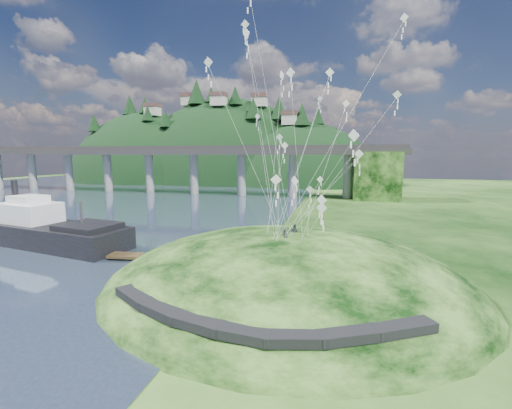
# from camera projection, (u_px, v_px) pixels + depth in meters

# --- Properties ---
(ground) EXTENTS (320.00, 320.00, 0.00)m
(ground) POSITION_uv_depth(u_px,v_px,m) (200.00, 284.00, 32.62)
(ground) COLOR black
(ground) RESTS_ON ground
(grass_hill) EXTENTS (36.00, 32.00, 13.00)m
(grass_hill) POSITION_uv_depth(u_px,v_px,m) (286.00, 299.00, 32.84)
(grass_hill) COLOR black
(grass_hill) RESTS_ON ground
(footpath) EXTENTS (22.29, 5.84, 0.83)m
(footpath) POSITION_uv_depth(u_px,v_px,m) (249.00, 321.00, 21.18)
(footpath) COLOR black
(footpath) RESTS_ON ground
(bridge) EXTENTS (160.00, 11.00, 15.00)m
(bridge) POSITION_uv_depth(u_px,v_px,m) (210.00, 163.00, 104.82)
(bridge) COLOR #2D2B2B
(bridge) RESTS_ON ground
(far_ridge) EXTENTS (153.00, 70.00, 94.50)m
(far_ridge) POSITION_uv_depth(u_px,v_px,m) (218.00, 197.00, 161.43)
(far_ridge) COLOR black
(far_ridge) RESTS_ON ground
(work_barge) EXTENTS (25.59, 10.88, 8.68)m
(work_barge) POSITION_uv_depth(u_px,v_px,m) (45.00, 229.00, 46.76)
(work_barge) COLOR black
(work_barge) RESTS_ON ground
(wooden_dock) EXTENTS (12.99, 3.53, 0.92)m
(wooden_dock) POSITION_uv_depth(u_px,v_px,m) (162.00, 257.00, 39.98)
(wooden_dock) COLOR #3D2C19
(wooden_dock) RESTS_ON ground
(kite_flyers) EXTENTS (1.20, 2.91, 1.53)m
(kite_flyers) POSITION_uv_depth(u_px,v_px,m) (292.00, 226.00, 31.76)
(kite_flyers) COLOR #272834
(kite_flyers) RESTS_ON ground
(kite_swarm) EXTENTS (15.67, 17.59, 19.37)m
(kite_swarm) POSITION_uv_depth(u_px,v_px,m) (308.00, 117.00, 30.41)
(kite_swarm) COLOR white
(kite_swarm) RESTS_ON ground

